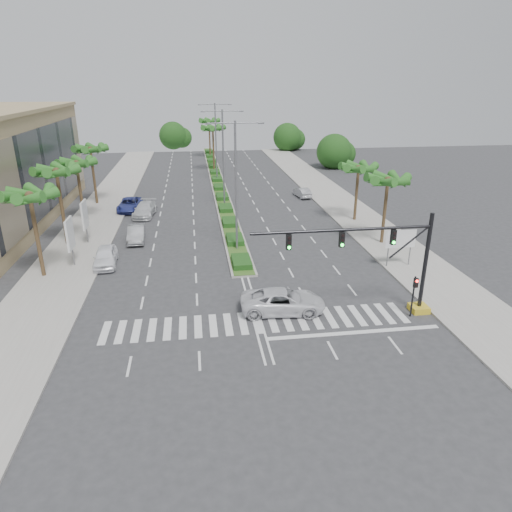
{
  "coord_description": "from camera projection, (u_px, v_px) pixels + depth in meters",
  "views": [
    {
      "loc": [
        -3.85,
        -26.79,
        15.3
      ],
      "look_at": [
        0.53,
        4.64,
        3.0
      ],
      "focal_mm": 32.0,
      "sensor_mm": 36.0,
      "label": 1
    }
  ],
  "objects": [
    {
      "name": "median_grass",
      "position": [
        218.0,
        181.0,
        72.24
      ],
      "size": [
        1.8,
        75.0,
        0.04
      ],
      "primitive_type": "cube",
      "color": "#375D20",
      "rests_on": "median"
    },
    {
      "name": "car_right",
      "position": [
        302.0,
        192.0,
        63.3
      ],
      "size": [
        1.95,
        4.21,
        1.34
      ],
      "primitive_type": "imported",
      "rotation": [
        0.0,
        0.0,
        3.28
      ],
      "color": "#BCBBC0",
      "rests_on": "ground"
    },
    {
      "name": "palm_left_far",
      "position": [
        77.0,
        165.0,
        50.3
      ],
      "size": [
        4.57,
        4.68,
        7.35
      ],
      "color": "brown",
      "rests_on": "ground"
    },
    {
      "name": "signal_gantry",
      "position": [
        394.0,
        268.0,
        30.71
      ],
      "size": [
        12.6,
        1.2,
        7.2
      ],
      "color": "gold",
      "rests_on": "ground"
    },
    {
      "name": "billboard_far",
      "position": [
        85.0,
        215.0,
        44.45
      ],
      "size": [
        0.18,
        2.1,
        4.35
      ],
      "color": "slate",
      "rests_on": "ground"
    },
    {
      "name": "palm_median_b",
      "position": [
        209.0,
        122.0,
        92.81
      ],
      "size": [
        4.57,
        4.68,
        8.05
      ],
      "color": "brown",
      "rests_on": "ground"
    },
    {
      "name": "ground",
      "position": [
        258.0,
        322.0,
        30.77
      ],
      "size": [
        160.0,
        160.0,
        0.0
      ],
      "primitive_type": "plane",
      "color": "#333335",
      "rests_on": "ground"
    },
    {
      "name": "pedestrian_signal",
      "position": [
        414.0,
        290.0,
        30.77
      ],
      "size": [
        0.28,
        0.36,
        3.0
      ],
      "color": "black",
      "rests_on": "ground"
    },
    {
      "name": "car_crossing",
      "position": [
        283.0,
        301.0,
        31.9
      ],
      "size": [
        6.16,
        3.26,
        1.65
      ],
      "primitive_type": "imported",
      "rotation": [
        0.0,
        0.0,
        1.48
      ],
      "color": "silver",
      "rests_on": "ground"
    },
    {
      "name": "median",
      "position": [
        218.0,
        182.0,
        72.29
      ],
      "size": [
        2.2,
        75.0,
        0.2
      ],
      "primitive_type": "cube",
      "color": "gray",
      "rests_on": "ground"
    },
    {
      "name": "palm_left_near",
      "position": [
        30.0,
        198.0,
        35.46
      ],
      "size": [
        4.57,
        4.68,
        7.55
      ],
      "color": "brown",
      "rests_on": "ground"
    },
    {
      "name": "direction_sign",
      "position": [
        400.0,
        240.0,
        39.0
      ],
      "size": [
        2.7,
        0.11,
        3.4
      ],
      "color": "slate",
      "rests_on": "ground"
    },
    {
      "name": "streetlight_far",
      "position": [
        216.0,
        138.0,
        70.78
      ],
      "size": [
        5.1,
        0.25,
        12.0
      ],
      "color": "slate",
      "rests_on": "ground"
    },
    {
      "name": "car_parked_c",
      "position": [
        130.0,
        205.0,
        56.72
      ],
      "size": [
        2.85,
        5.71,
        1.55
      ],
      "primitive_type": "imported",
      "rotation": [
        0.0,
        0.0,
        -0.05
      ],
      "color": "navy",
      "rests_on": "ground"
    },
    {
      "name": "billboard_near",
      "position": [
        70.0,
        234.0,
        38.91
      ],
      "size": [
        0.18,
        2.1,
        4.35
      ],
      "color": "slate",
      "rests_on": "ground"
    },
    {
      "name": "car_parked_a",
      "position": [
        105.0,
        257.0,
        39.98
      ],
      "size": [
        2.21,
        4.83,
        1.61
      ],
      "primitive_type": "imported",
      "rotation": [
        0.0,
        0.0,
        0.07
      ],
      "color": "white",
      "rests_on": "ground"
    },
    {
      "name": "palm_right_far",
      "position": [
        358.0,
        170.0,
        50.81
      ],
      "size": [
        4.57,
        4.68,
        6.75
      ],
      "color": "brown",
      "rests_on": "ground"
    },
    {
      "name": "footpath_left",
      "position": [
        85.0,
        237.0,
        47.25
      ],
      "size": [
        6.0,
        120.0,
        0.15
      ],
      "primitive_type": "cube",
      "color": "gray",
      "rests_on": "ground"
    },
    {
      "name": "car_parked_d",
      "position": [
        145.0,
        210.0,
        54.48
      ],
      "size": [
        2.85,
        5.71,
        1.59
      ],
      "primitive_type": "imported",
      "rotation": [
        0.0,
        0.0,
        -0.12
      ],
      "color": "silver",
      "rests_on": "ground"
    },
    {
      "name": "car_parked_b",
      "position": [
        136.0,
        234.0,
        46.05
      ],
      "size": [
        1.85,
        4.75,
        1.54
      ],
      "primitive_type": "imported",
      "rotation": [
        0.0,
        0.0,
        0.05
      ],
      "color": "#9E9FA2",
      "rests_on": "ground"
    },
    {
      "name": "palm_left_mid",
      "position": [
        57.0,
        174.0,
        42.7
      ],
      "size": [
        4.57,
        4.68,
        7.95
      ],
      "color": "brown",
      "rests_on": "ground"
    },
    {
      "name": "streetlight_near",
      "position": [
        236.0,
        180.0,
        41.23
      ],
      "size": [
        5.1,
        0.25,
        12.0
      ],
      "color": "slate",
      "rests_on": "ground"
    },
    {
      "name": "palm_left_end",
      "position": [
        90.0,
        151.0,
        57.55
      ],
      "size": [
        4.57,
        4.68,
        7.75
      ],
      "color": "brown",
      "rests_on": "ground"
    },
    {
      "name": "palm_right_near",
      "position": [
        388.0,
        182.0,
        43.32
      ],
      "size": [
        4.57,
        4.68,
        7.05
      ],
      "color": "brown",
      "rests_on": "ground"
    },
    {
      "name": "footpath_right",
      "position": [
        366.0,
        225.0,
        51.17
      ],
      "size": [
        6.0,
        120.0,
        0.15
      ],
      "primitive_type": "cube",
      "color": "gray",
      "rests_on": "ground"
    },
    {
      "name": "streetlight_mid",
      "position": [
        223.0,
        154.0,
        56.01
      ],
      "size": [
        5.1,
        0.25,
        12.0
      ],
      "color": "slate",
      "rests_on": "ground"
    },
    {
      "name": "palm_median_a",
      "position": [
        213.0,
        130.0,
        78.96
      ],
      "size": [
        4.57,
        4.68,
        8.05
      ],
      "color": "brown",
      "rests_on": "ground"
    }
  ]
}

